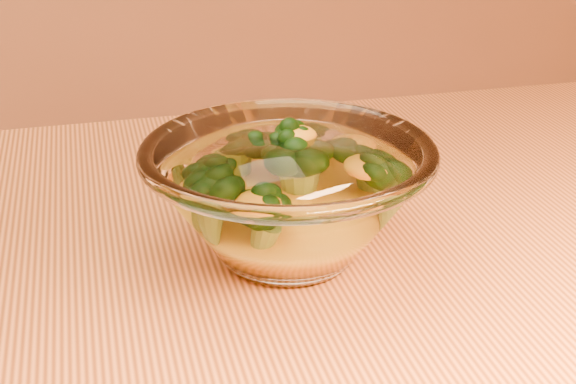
{
  "coord_description": "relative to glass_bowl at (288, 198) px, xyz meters",
  "views": [
    {
      "loc": [
        -0.02,
        -0.43,
        1.04
      ],
      "look_at": [
        0.11,
        0.07,
        0.8
      ],
      "focal_mm": 50.0,
      "sensor_mm": 36.0,
      "label": 1
    }
  ],
  "objects": [
    {
      "name": "cheese_sauce",
      "position": [
        -0.0,
        0.0,
        -0.02
      ],
      "size": [
        0.11,
        0.11,
        0.03
      ],
      "primitive_type": "ellipsoid",
      "color": "orange",
      "rests_on": "glass_bowl"
    },
    {
      "name": "glass_bowl",
      "position": [
        0.0,
        0.0,
        0.0
      ],
      "size": [
        0.21,
        0.21,
        0.09
      ],
      "color": "white",
      "rests_on": "table"
    },
    {
      "name": "broccoli_heap",
      "position": [
        0.0,
        0.01,
        0.01
      ],
      "size": [
        0.14,
        0.12,
        0.06
      ],
      "color": "black",
      "rests_on": "cheese_sauce"
    }
  ]
}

